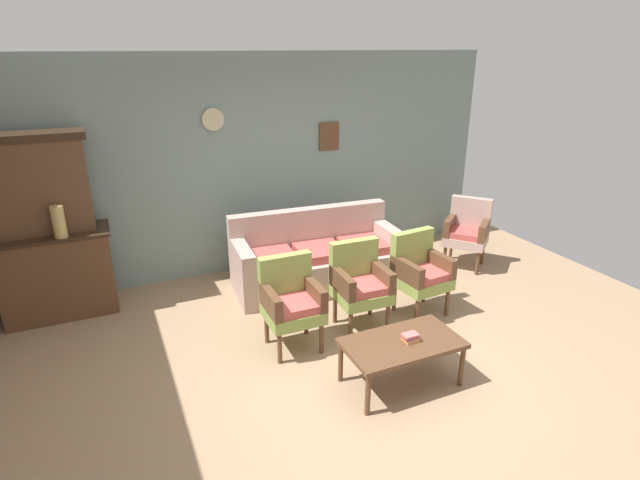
% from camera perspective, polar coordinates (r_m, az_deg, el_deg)
% --- Properties ---
extents(ground_plane, '(7.68, 7.68, 0.00)m').
position_cam_1_polar(ground_plane, '(4.76, 4.47, -14.27)').
color(ground_plane, '#997A5B').
extents(wall_back_with_decor, '(6.40, 0.09, 2.70)m').
position_cam_1_polar(wall_back_with_decor, '(6.46, -6.48, 8.49)').
color(wall_back_with_decor, gray).
rests_on(wall_back_with_decor, ground).
extents(side_cabinet, '(1.16, 0.55, 0.93)m').
position_cam_1_polar(side_cabinet, '(6.10, -27.55, -3.42)').
color(side_cabinet, brown).
rests_on(side_cabinet, ground).
extents(cabinet_upper_hutch, '(0.99, 0.38, 1.03)m').
position_cam_1_polar(cabinet_upper_hutch, '(5.88, -29.14, 5.67)').
color(cabinet_upper_hutch, brown).
rests_on(cabinet_upper_hutch, side_cabinet).
extents(vase_on_cabinet, '(0.13, 0.13, 0.33)m').
position_cam_1_polar(vase_on_cabinet, '(5.71, -27.48, 1.84)').
color(vase_on_cabinet, tan).
rests_on(vase_on_cabinet, side_cabinet).
extents(floral_couch, '(2.05, 0.93, 0.90)m').
position_cam_1_polar(floral_couch, '(6.11, -0.37, -2.25)').
color(floral_couch, tan).
rests_on(floral_couch, ground).
extents(armchair_row_middle, '(0.52, 0.49, 0.90)m').
position_cam_1_polar(armchair_row_middle, '(4.82, -3.30, -6.76)').
color(armchair_row_middle, '#849947').
rests_on(armchair_row_middle, ground).
extents(armchair_near_couch_end, '(0.54, 0.51, 0.90)m').
position_cam_1_polar(armchair_near_couch_end, '(5.17, 4.52, -4.75)').
color(armchair_near_couch_end, '#849947').
rests_on(armchair_near_couch_end, ground).
extents(armchair_by_doorway, '(0.57, 0.54, 0.90)m').
position_cam_1_polar(armchair_by_doorway, '(5.52, 11.23, -3.35)').
color(armchair_by_doorway, '#849947').
rests_on(armchair_by_doorway, ground).
extents(wingback_chair_by_fireplace, '(0.71, 0.71, 0.90)m').
position_cam_1_polar(wingback_chair_by_fireplace, '(6.86, 16.34, 1.10)').
color(wingback_chair_by_fireplace, tan).
rests_on(wingback_chair_by_fireplace, ground).
extents(coffee_table, '(1.00, 0.56, 0.42)m').
position_cam_1_polar(coffee_table, '(4.41, 9.28, -11.73)').
color(coffee_table, brown).
rests_on(coffee_table, ground).
extents(book_stack_on_table, '(0.13, 0.11, 0.07)m').
position_cam_1_polar(book_stack_on_table, '(4.38, 10.20, -10.82)').
color(book_stack_on_table, tan).
rests_on(book_stack_on_table, coffee_table).
extents(floor_vase_by_wall, '(0.21, 0.21, 0.59)m').
position_cam_1_polar(floor_vase_by_wall, '(7.70, 15.64, 1.73)').
color(floor_vase_by_wall, brown).
rests_on(floor_vase_by_wall, ground).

